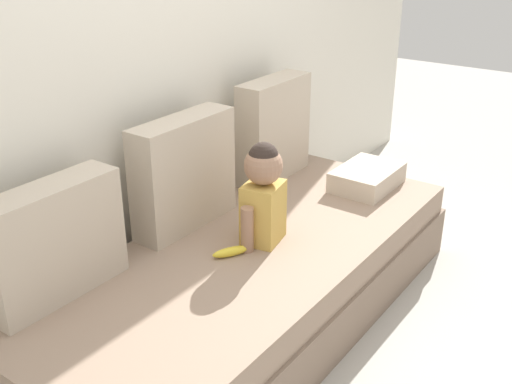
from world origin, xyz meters
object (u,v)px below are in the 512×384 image
at_px(throw_pillow_right, 274,129).
at_px(banana, 231,252).
at_px(couch, 251,285).
at_px(toddler, 263,192).
at_px(throw_pillow_left, 54,242).
at_px(throw_pillow_center, 184,173).
at_px(folded_blanket, 367,177).

xyz_separation_m(throw_pillow_right, banana, (-0.85, -0.36, -0.26)).
bearing_deg(throw_pillow_right, couch, -152.59).
bearing_deg(banana, throw_pillow_right, 22.92).
bearing_deg(toddler, throw_pillow_left, 154.31).
xyz_separation_m(throw_pillow_center, throw_pillow_right, (0.73, 0.00, 0.02)).
height_order(throw_pillow_left, throw_pillow_right, throw_pillow_right).
bearing_deg(couch, banana, 170.30).
bearing_deg(throw_pillow_left, couch, -27.41).
xyz_separation_m(throw_pillow_center, banana, (-0.12, -0.36, -0.24)).
height_order(throw_pillow_left, folded_blanket, throw_pillow_left).
height_order(couch, throw_pillow_right, throw_pillow_right).
height_order(throw_pillow_center, folded_blanket, throw_pillow_center).
relative_size(banana, folded_blanket, 0.42).
distance_m(banana, folded_blanket, 1.03).
height_order(throw_pillow_center, banana, throw_pillow_center).
bearing_deg(folded_blanket, throw_pillow_center, 150.99).
distance_m(couch, throw_pillow_left, 0.93).
distance_m(throw_pillow_center, folded_blanket, 1.05).
distance_m(throw_pillow_right, banana, 0.96).
height_order(throw_pillow_center, throw_pillow_right, throw_pillow_right).
xyz_separation_m(throw_pillow_right, folded_blanket, (0.17, -0.50, -0.22)).
bearing_deg(toddler, throw_pillow_right, 30.88).
distance_m(couch, folded_blanket, 0.95).
bearing_deg(couch, throw_pillow_center, 90.00).
distance_m(throw_pillow_left, banana, 0.74).
distance_m(throw_pillow_left, folded_blanket, 1.72).
bearing_deg(throw_pillow_center, toddler, -78.50).
bearing_deg(throw_pillow_right, folded_blanket, -71.33).
bearing_deg(banana, folded_blanket, -7.83).
xyz_separation_m(couch, banana, (-0.12, 0.02, 0.23)).
bearing_deg(folded_blanket, banana, 172.17).
distance_m(throw_pillow_center, banana, 0.45).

